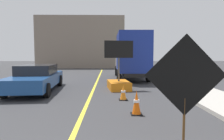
{
  "coord_description": "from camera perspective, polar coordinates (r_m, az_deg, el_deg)",
  "views": [
    {
      "loc": [
        0.85,
        -1.48,
        1.92
      ],
      "look_at": [
        0.95,
        4.43,
        1.46
      ],
      "focal_mm": 31.66,
      "sensor_mm": 36.0,
      "label": 1
    }
  ],
  "objects": [
    {
      "name": "traffic_cone_near_sign",
      "position": [
        6.46,
        7.09,
        -9.39
      ],
      "size": [
        0.36,
        0.36,
        0.78
      ],
      "color": "black",
      "rests_on": "ground"
    },
    {
      "name": "box_truck",
      "position": [
        15.85,
        5.51,
        4.23
      ],
      "size": [
        2.42,
        6.83,
        3.51
      ],
      "color": "black",
      "rests_on": "ground"
    },
    {
      "name": "sidewalk_curb",
      "position": [
        8.91,
        29.49,
        -8.15
      ],
      "size": [
        2.3,
        48.0,
        0.14
      ],
      "primitive_type": "cube",
      "color": "#B2ADA3",
      "rests_on": "ground"
    },
    {
      "name": "far_building_block",
      "position": [
        31.44,
        -8.55,
        7.66
      ],
      "size": [
        12.67,
        6.23,
        7.47
      ],
      "primitive_type": "cube",
      "color": "gray",
      "rests_on": "ground"
    },
    {
      "name": "roadwork_sign",
      "position": [
        4.18,
        20.4,
        -2.02
      ],
      "size": [
        1.63,
        0.06,
        2.33
      ],
      "color": "#593819",
      "rests_on": "ground"
    },
    {
      "name": "arrow_board_trailer",
      "position": [
        11.02,
        1.94,
        -3.1
      ],
      "size": [
        1.6,
        1.93,
        2.7
      ],
      "color": "orange",
      "rests_on": "ground"
    },
    {
      "name": "lane_center_stripe",
      "position": [
        7.77,
        -7.31,
        -9.9
      ],
      "size": [
        0.14,
        36.0,
        0.01
      ],
      "primitive_type": "cube",
      "color": "yellow",
      "rests_on": "ground"
    },
    {
      "name": "highway_guide_sign",
      "position": [
        25.2,
        7.62,
        7.78
      ],
      "size": [
        2.79,
        0.29,
        5.0
      ],
      "color": "gray",
      "rests_on": "ground"
    },
    {
      "name": "pickup_car",
      "position": [
        11.25,
        -20.97,
        -2.12
      ],
      "size": [
        2.37,
        5.22,
        1.38
      ],
      "color": "navy",
      "rests_on": "ground"
    },
    {
      "name": "traffic_cone_mid_lane",
      "position": [
        8.45,
        3.26,
        -6.53
      ],
      "size": [
        0.36,
        0.36,
        0.65
      ],
      "color": "black",
      "rests_on": "ground"
    }
  ]
}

